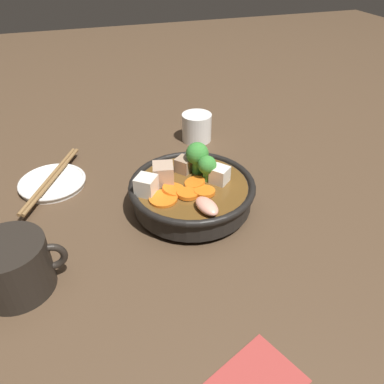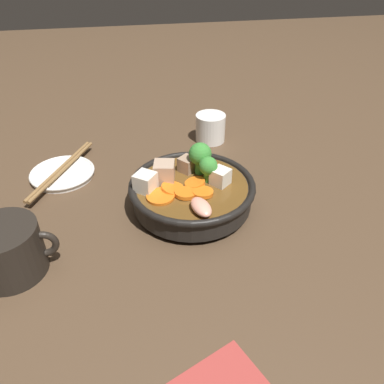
% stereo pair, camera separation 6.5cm
% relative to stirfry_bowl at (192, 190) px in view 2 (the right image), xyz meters
% --- Properties ---
extents(ground_plane, '(3.00, 3.00, 0.00)m').
position_rel_stirfry_bowl_xyz_m(ground_plane, '(0.00, -0.00, -0.04)').
color(ground_plane, '#4C3826').
extents(stirfry_bowl, '(0.22, 0.22, 0.11)m').
position_rel_stirfry_bowl_xyz_m(stirfry_bowl, '(0.00, 0.00, 0.00)').
color(stirfry_bowl, black).
rests_on(stirfry_bowl, ground_plane).
extents(side_saucer, '(0.13, 0.13, 0.01)m').
position_rel_stirfry_bowl_xyz_m(side_saucer, '(-0.24, 0.15, -0.03)').
color(side_saucer, white).
rests_on(side_saucer, ground_plane).
extents(tea_cup, '(0.07, 0.07, 0.06)m').
position_rel_stirfry_bowl_xyz_m(tea_cup, '(0.09, 0.24, -0.00)').
color(tea_cup, white).
rests_on(tea_cup, ground_plane).
extents(dark_mug, '(0.12, 0.10, 0.08)m').
position_rel_stirfry_bowl_xyz_m(dark_mug, '(-0.28, -0.10, 0.00)').
color(dark_mug, black).
rests_on(dark_mug, ground_plane).
extents(chopsticks_pair, '(0.11, 0.21, 0.01)m').
position_rel_stirfry_bowl_xyz_m(chopsticks_pair, '(-0.24, 0.15, -0.02)').
color(chopsticks_pair, olive).
rests_on(chopsticks_pair, side_saucer).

